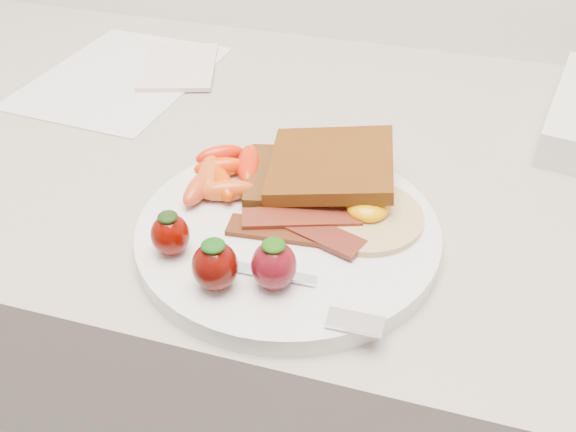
# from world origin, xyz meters

# --- Properties ---
(counter) EXTENTS (2.00, 0.60, 0.90)m
(counter) POSITION_xyz_m (0.00, 1.70, 0.45)
(counter) COLOR gray
(counter) RESTS_ON ground
(plate) EXTENTS (0.27, 0.27, 0.02)m
(plate) POSITION_xyz_m (-0.00, 1.54, 0.91)
(plate) COLOR silver
(plate) RESTS_ON counter
(toast_lower) EXTENTS (0.12, 0.12, 0.01)m
(toast_lower) POSITION_xyz_m (-0.01, 1.61, 0.93)
(toast_lower) COLOR black
(toast_lower) RESTS_ON plate
(toast_upper) EXTENTS (0.14, 0.13, 0.03)m
(toast_upper) POSITION_xyz_m (0.02, 1.62, 0.94)
(toast_upper) COLOR black
(toast_upper) RESTS_ON toast_lower
(fried_egg) EXTENTS (0.11, 0.11, 0.02)m
(fried_egg) POSITION_xyz_m (0.06, 1.57, 0.92)
(fried_egg) COLOR beige
(fried_egg) RESTS_ON plate
(bacon_strips) EXTENTS (0.12, 0.07, 0.01)m
(bacon_strips) POSITION_xyz_m (0.01, 1.54, 0.92)
(bacon_strips) COLOR black
(bacon_strips) RESTS_ON plate
(baby_carrots) EXTENTS (0.08, 0.11, 0.02)m
(baby_carrots) POSITION_xyz_m (-0.08, 1.59, 0.93)
(baby_carrots) COLOR #E83804
(baby_carrots) RESTS_ON plate
(strawberries) EXTENTS (0.13, 0.06, 0.04)m
(strawberries) POSITION_xyz_m (-0.03, 1.47, 0.94)
(strawberries) COLOR #550500
(strawberries) RESTS_ON plate
(fork) EXTENTS (0.16, 0.05, 0.00)m
(fork) POSITION_xyz_m (0.03, 1.46, 0.92)
(fork) COLOR white
(fork) RESTS_ON plate
(paper_sheet) EXTENTS (0.22, 0.28, 0.00)m
(paper_sheet) POSITION_xyz_m (-0.31, 1.80, 0.90)
(paper_sheet) COLOR silver
(paper_sheet) RESTS_ON counter
(notepad) EXTENTS (0.13, 0.16, 0.01)m
(notepad) POSITION_xyz_m (-0.24, 1.84, 0.91)
(notepad) COLOR silver
(notepad) RESTS_ON paper_sheet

